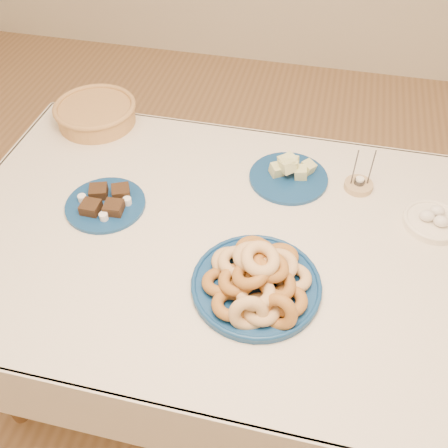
{
  "coord_description": "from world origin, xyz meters",
  "views": [
    {
      "loc": [
        0.22,
        -0.99,
        1.85
      ],
      "look_at": [
        0.0,
        -0.05,
        0.85
      ],
      "focal_mm": 40.0,
      "sensor_mm": 36.0,
      "label": 1
    }
  ],
  "objects_px": {
    "candle_holder": "(359,185)",
    "donut_platter": "(257,280)",
    "melon_plate": "(289,173)",
    "wicker_basket": "(96,113)",
    "dining_table": "(228,258)",
    "egg_bowl": "(433,221)",
    "brownie_plate": "(106,203)"
  },
  "relations": [
    {
      "from": "melon_plate",
      "to": "brownie_plate",
      "type": "height_order",
      "value": "melon_plate"
    },
    {
      "from": "melon_plate",
      "to": "wicker_basket",
      "type": "relative_size",
      "value": 0.79
    },
    {
      "from": "dining_table",
      "to": "melon_plate",
      "type": "relative_size",
      "value": 5.3
    },
    {
      "from": "donut_platter",
      "to": "brownie_plate",
      "type": "bearing_deg",
      "value": 157.74
    },
    {
      "from": "brownie_plate",
      "to": "melon_plate",
      "type": "bearing_deg",
      "value": 25.76
    },
    {
      "from": "brownie_plate",
      "to": "donut_platter",
      "type": "bearing_deg",
      "value": -22.26
    },
    {
      "from": "dining_table",
      "to": "egg_bowl",
      "type": "relative_size",
      "value": 8.6
    },
    {
      "from": "brownie_plate",
      "to": "wicker_basket",
      "type": "xyz_separation_m",
      "value": [
        -0.21,
        0.43,
        0.03
      ]
    },
    {
      "from": "wicker_basket",
      "to": "candle_holder",
      "type": "distance_m",
      "value": 1.0
    },
    {
      "from": "candle_holder",
      "to": "egg_bowl",
      "type": "height_order",
      "value": "candle_holder"
    },
    {
      "from": "candle_holder",
      "to": "donut_platter",
      "type": "bearing_deg",
      "value": -117.42
    },
    {
      "from": "wicker_basket",
      "to": "egg_bowl",
      "type": "xyz_separation_m",
      "value": [
        1.21,
        -0.28,
        -0.02
      ]
    },
    {
      "from": "melon_plate",
      "to": "donut_platter",
      "type": "bearing_deg",
      "value": -92.56
    },
    {
      "from": "brownie_plate",
      "to": "egg_bowl",
      "type": "bearing_deg",
      "value": 8.31
    },
    {
      "from": "melon_plate",
      "to": "candle_holder",
      "type": "height_order",
      "value": "candle_holder"
    },
    {
      "from": "candle_holder",
      "to": "egg_bowl",
      "type": "relative_size",
      "value": 0.78
    },
    {
      "from": "egg_bowl",
      "to": "brownie_plate",
      "type": "bearing_deg",
      "value": -171.69
    },
    {
      "from": "donut_platter",
      "to": "brownie_plate",
      "type": "height_order",
      "value": "donut_platter"
    },
    {
      "from": "dining_table",
      "to": "melon_plate",
      "type": "distance_m",
      "value": 0.36
    },
    {
      "from": "melon_plate",
      "to": "egg_bowl",
      "type": "distance_m",
      "value": 0.47
    },
    {
      "from": "melon_plate",
      "to": "wicker_basket",
      "type": "bearing_deg",
      "value": 167.94
    },
    {
      "from": "melon_plate",
      "to": "dining_table",
      "type": "bearing_deg",
      "value": -115.32
    },
    {
      "from": "candle_holder",
      "to": "brownie_plate",
      "type": "bearing_deg",
      "value": -160.94
    },
    {
      "from": "melon_plate",
      "to": "candle_holder",
      "type": "bearing_deg",
      "value": 1.05
    },
    {
      "from": "donut_platter",
      "to": "wicker_basket",
      "type": "xyz_separation_m",
      "value": [
        -0.74,
        0.64,
        0.0
      ]
    },
    {
      "from": "egg_bowl",
      "to": "dining_table",
      "type": "bearing_deg",
      "value": -162.97
    },
    {
      "from": "donut_platter",
      "to": "melon_plate",
      "type": "xyz_separation_m",
      "value": [
        0.02,
        0.48,
        -0.02
      ]
    },
    {
      "from": "brownie_plate",
      "to": "wicker_basket",
      "type": "distance_m",
      "value": 0.48
    },
    {
      "from": "dining_table",
      "to": "candle_holder",
      "type": "height_order",
      "value": "candle_holder"
    },
    {
      "from": "melon_plate",
      "to": "brownie_plate",
      "type": "relative_size",
      "value": 0.99
    },
    {
      "from": "dining_table",
      "to": "egg_bowl",
      "type": "bearing_deg",
      "value": 17.03
    },
    {
      "from": "donut_platter",
      "to": "candle_holder",
      "type": "height_order",
      "value": "donut_platter"
    }
  ]
}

